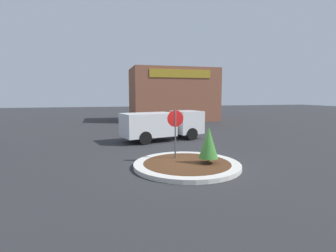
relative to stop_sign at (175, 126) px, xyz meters
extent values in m
plane|color=#2D2D30|center=(0.24, -0.95, -1.69)|extent=(120.00, 120.00, 0.00)
cylinder|color=beige|center=(0.24, -0.95, -1.60)|extent=(4.60, 4.60, 0.18)
cylinder|color=#4C2D19|center=(0.24, -0.95, -1.60)|extent=(3.77, 3.77, 0.18)
cylinder|color=#4C4C51|center=(0.00, 0.00, -0.48)|extent=(0.07, 0.07, 2.42)
cylinder|color=#B71414|center=(0.00, 0.00, 0.33)|extent=(0.76, 0.03, 0.76)
cylinder|color=brown|center=(1.11, -1.23, -1.40)|extent=(0.08, 0.08, 0.22)
cone|color=#3D7F33|center=(1.11, -1.23, -0.62)|extent=(0.82, 0.82, 1.34)
cube|color=silver|center=(2.72, 6.29, -0.52)|extent=(2.20, 2.28, 1.58)
cube|color=silver|center=(-0.23, 5.58, -0.55)|extent=(3.75, 2.75, 1.52)
cube|color=black|center=(3.34, 6.44, -0.25)|extent=(0.44, 1.68, 0.55)
cylinder|color=black|center=(2.34, 7.15, -1.27)|extent=(0.87, 0.41, 0.84)
cylinder|color=black|center=(2.78, 5.35, -1.27)|extent=(0.87, 0.41, 0.84)
cylinder|color=black|center=(-1.04, 6.34, -1.27)|extent=(0.87, 0.41, 0.84)
cylinder|color=black|center=(-0.61, 4.54, -1.27)|extent=(0.87, 0.41, 0.84)
cube|color=#93563D|center=(5.52, 19.56, 1.43)|extent=(10.03, 6.00, 6.25)
cube|color=#B28E23|center=(5.52, 16.53, 3.74)|extent=(7.02, 0.08, 0.90)
camera|label=1|loc=(-3.40, -11.38, 1.40)|focal=28.00mm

